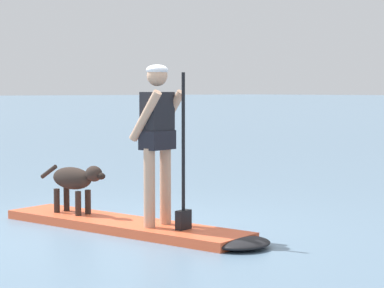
% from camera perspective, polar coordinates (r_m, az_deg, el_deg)
% --- Properties ---
extents(ground_plane, '(400.00, 400.00, 0.00)m').
position_cam_1_polar(ground_plane, '(8.32, -5.29, -6.51)').
color(ground_plane, slate).
extents(paddleboard, '(3.48, 1.33, 0.10)m').
position_cam_1_polar(paddleboard, '(8.16, -4.12, -6.36)').
color(paddleboard, '#E55933').
rests_on(paddleboard, ground_plane).
extents(person_paddler, '(0.65, 0.54, 1.70)m').
position_cam_1_polar(person_paddler, '(7.85, -2.57, 0.83)').
color(person_paddler, tan).
rests_on(person_paddler, paddleboard).
extents(dog, '(1.06, 0.34, 0.58)m').
position_cam_1_polar(dog, '(8.78, -8.92, -2.74)').
color(dog, '#2D231E').
rests_on(dog, paddleboard).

